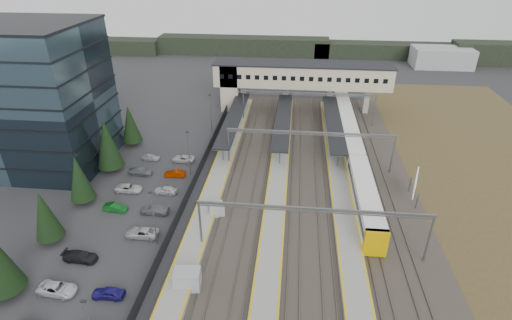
# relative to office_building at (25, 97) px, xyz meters

# --- Properties ---
(ground) EXTENTS (220.00, 220.00, 0.00)m
(ground) POSITION_rel_office_building_xyz_m (36.00, -12.00, -12.19)
(ground) COLOR #2B2B2D
(ground) RESTS_ON ground
(office_building) EXTENTS (24.30, 18.30, 24.30)m
(office_building) POSITION_rel_office_building_xyz_m (0.00, 0.00, 0.00)
(office_building) COLOR #3A525F
(office_building) RESTS_ON ground
(conifer_row) EXTENTS (4.42, 49.82, 9.50)m
(conifer_row) POSITION_rel_office_building_xyz_m (14.00, -15.86, -7.36)
(conifer_row) COLOR black
(conifer_row) RESTS_ON ground
(car_park) EXTENTS (10.53, 44.51, 1.27)m
(car_park) POSITION_rel_office_building_xyz_m (22.70, -19.41, -11.59)
(car_park) COLOR silver
(car_park) RESTS_ON ground
(lampposts) EXTENTS (0.50, 53.25, 8.07)m
(lampposts) POSITION_rel_office_building_xyz_m (28.00, -10.75, -7.86)
(lampposts) COLOR slate
(lampposts) RESTS_ON ground
(fence) EXTENTS (0.08, 90.00, 2.00)m
(fence) POSITION_rel_office_building_xyz_m (29.50, -7.00, -11.19)
(fence) COLOR #26282B
(fence) RESTS_ON ground
(relay_cabin_near) EXTENTS (3.14, 2.44, 2.46)m
(relay_cabin_near) POSITION_rel_office_building_xyz_m (33.98, -27.14, -10.96)
(relay_cabin_near) COLOR #9C9FA1
(relay_cabin_near) RESTS_ON ground
(relay_cabin_far) EXTENTS (2.68, 2.48, 1.97)m
(relay_cabin_far) POSITION_rel_office_building_xyz_m (34.59, -13.09, -11.21)
(relay_cabin_far) COLOR #9C9FA1
(relay_cabin_far) RESTS_ON ground
(rail_corridor) EXTENTS (34.00, 90.00, 0.92)m
(rail_corridor) POSITION_rel_office_building_xyz_m (45.34, -7.00, -11.90)
(rail_corridor) COLOR #3C362F
(rail_corridor) RESTS_ON ground
(canopies) EXTENTS (23.10, 30.00, 3.28)m
(canopies) POSITION_rel_office_building_xyz_m (43.00, 15.00, -8.27)
(canopies) COLOR black
(canopies) RESTS_ON ground
(footbridge) EXTENTS (40.40, 6.40, 11.20)m
(footbridge) POSITION_rel_office_building_xyz_m (43.70, 30.00, -4.26)
(footbridge) COLOR #C7B399
(footbridge) RESTS_ON ground
(gantries) EXTENTS (28.40, 62.28, 7.17)m
(gantries) POSITION_rel_office_building_xyz_m (48.00, -9.00, -6.20)
(gantries) COLOR slate
(gantries) RESTS_ON ground
(train) EXTENTS (2.95, 61.73, 3.72)m
(train) POSITION_rel_office_building_xyz_m (56.00, 10.67, -10.08)
(train) COLOR white
(train) RESTS_ON ground
(billboard) EXTENTS (1.83, 5.26, 4.57)m
(billboard) POSITION_rel_office_building_xyz_m (63.85, -6.21, -9.16)
(billboard) COLOR slate
(billboard) RESTS_ON ground
(treeline_far) EXTENTS (170.00, 19.00, 7.00)m
(treeline_far) POSITION_rel_office_building_xyz_m (59.81, 80.28, -9.24)
(treeline_far) COLOR black
(treeline_far) RESTS_ON ground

